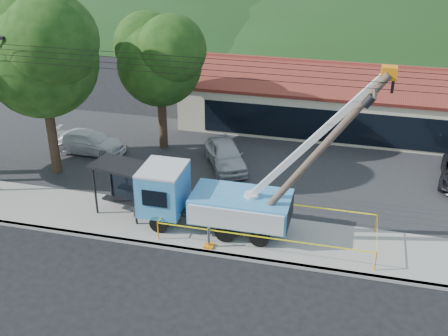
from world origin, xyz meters
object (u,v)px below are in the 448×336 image
utility_truck (211,198)px  leaning_pole (315,155)px  bus_shelter (123,176)px  car_silver (226,168)px  car_white (90,153)px

utility_truck → leaning_pole: 5.84m
bus_shelter → car_silver: (3.78, 6.50, -2.21)m
utility_truck → bus_shelter: bearing=175.4°
utility_truck → leaning_pole: bearing=-5.8°
utility_truck → car_white: (-10.03, 6.82, -1.77)m
car_silver → car_white: (-9.07, -0.07, 0.00)m
leaning_pole → car_silver: 10.63m
utility_truck → car_white: utility_truck is taller
utility_truck → car_white: size_ratio=2.37×
leaning_pole → car_silver: size_ratio=1.84×
bus_shelter → car_white: bearing=141.1°
utility_truck → car_silver: utility_truck is taller
bus_shelter → leaning_pole: bearing=6.4°
utility_truck → bus_shelter: utility_truck is taller
utility_truck → car_silver: bearing=98.0°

